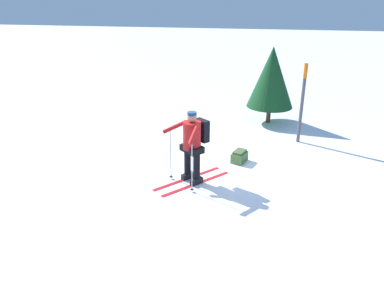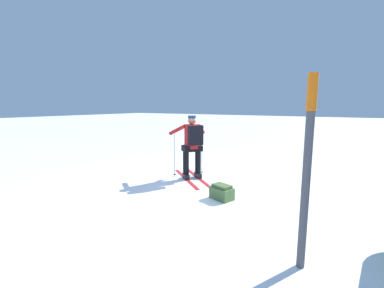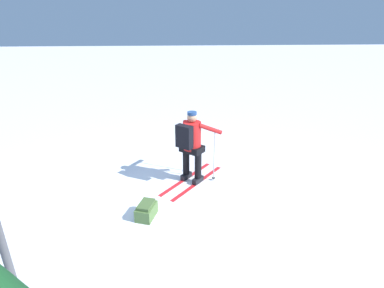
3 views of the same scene
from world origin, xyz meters
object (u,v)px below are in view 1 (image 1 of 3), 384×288
at_px(skier, 193,142).
at_px(pine_tree, 271,77).
at_px(trail_marker, 303,98).
at_px(dropped_backpack, 239,156).

bearing_deg(skier, pine_tree, 161.47).
height_order(trail_marker, pine_tree, pine_tree).
bearing_deg(trail_marker, skier, -38.89).
distance_m(dropped_backpack, pine_tree, 3.63).
xyz_separation_m(dropped_backpack, trail_marker, (-1.72, 1.49, 1.14)).
bearing_deg(skier, dropped_backpack, 144.11).
xyz_separation_m(skier, pine_tree, (-4.58, 1.53, 0.54)).
relative_size(trail_marker, pine_tree, 0.91).
bearing_deg(trail_marker, pine_tree, -151.41).
distance_m(skier, pine_tree, 4.86).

